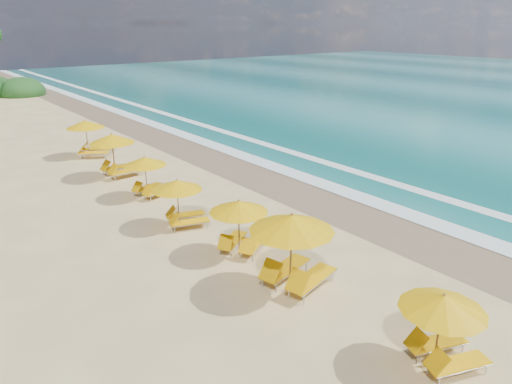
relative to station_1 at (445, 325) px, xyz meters
The scene contains 10 objects.
ground 10.21m from the station_1, 77.98° to the left, with size 160.00×160.00×0.00m, color #D6BE7E.
wet_sand 11.71m from the station_1, 58.37° to the left, with size 4.00×160.00×0.01m, color #836B4E.
surf_foam 13.32m from the station_1, 48.40° to the left, with size 4.00×160.00×0.01m.
station_1 is the anchor object (origin of this frame).
station_2 4.85m from the station_1, 94.74° to the left, with size 3.24×3.12×2.64m.
station_3 7.78m from the station_1, 92.07° to the left, with size 2.90×2.90×2.14m.
station_4 11.19m from the station_1, 93.86° to the left, with size 2.63×2.57×2.07m.
station_5 15.19m from the station_1, 91.01° to the left, with size 2.54×2.44×2.08m.
station_6 19.13m from the station_1, 90.63° to the left, with size 2.73×2.54×2.45m.
station_7 24.06m from the station_1, 89.81° to the left, with size 3.20×3.20×2.35m.
Camera 1 is at (-11.33, -14.37, 7.89)m, focal length 32.44 mm.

